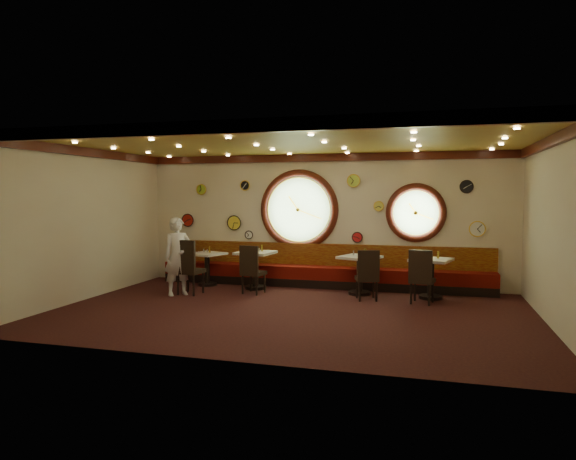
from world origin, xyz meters
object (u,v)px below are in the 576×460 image
at_px(condiment_c_salt, 354,253).
at_px(condiment_c_pepper, 359,254).
at_px(condiment_b_salt, 252,249).
at_px(table_c, 360,270).
at_px(table_b, 255,265).
at_px(table_d, 431,273).
at_px(condiment_b_pepper, 259,250).
at_px(condiment_d_pepper, 432,256).
at_px(condiment_a_pepper, 207,251).
at_px(table_a, 207,265).
at_px(chair_b, 251,266).
at_px(condiment_c_bottle, 365,252).
at_px(condiment_d_salt, 426,255).
at_px(waiter, 178,256).
at_px(condiment_b_bottle, 262,248).
at_px(chair_d, 421,273).
at_px(condiment_d_bottle, 438,255).
at_px(condiment_a_bottle, 210,250).
at_px(condiment_a_salt, 204,250).
at_px(chair_c, 368,272).
at_px(chair_a, 188,263).

xyz_separation_m(condiment_c_salt, condiment_c_pepper, (0.14, -0.19, -0.00)).
bearing_deg(condiment_b_salt, table_c, -0.69).
relative_size(table_b, table_d, 0.91).
height_order(condiment_b_pepper, condiment_d_pepper, condiment_b_pepper).
height_order(condiment_a_pepper, condiment_b_pepper, condiment_b_pepper).
distance_m(table_b, table_d, 3.99).
xyz_separation_m(table_a, table_b, (1.28, -0.10, 0.05)).
bearing_deg(table_b, condiment_b_salt, -179.80).
bearing_deg(chair_b, condiment_c_bottle, 27.67).
bearing_deg(condiment_b_pepper, condiment_d_salt, 0.18).
bearing_deg(table_a, waiter, -95.12).
bearing_deg(waiter, condiment_a_pepper, 38.84).
height_order(condiment_b_pepper, condiment_b_bottle, condiment_b_bottle).
bearing_deg(condiment_c_bottle, condiment_c_salt, -176.37).
xyz_separation_m(chair_d, condiment_c_pepper, (-1.35, 0.61, 0.27)).
xyz_separation_m(chair_b, condiment_d_bottle, (4.00, 0.61, 0.32)).
distance_m(table_d, condiment_a_pepper, 5.28).
bearing_deg(chair_b, condiment_a_bottle, 160.38).
xyz_separation_m(condiment_a_salt, condiment_c_bottle, (3.97, -0.10, 0.09)).
height_order(table_d, condiment_c_pepper, condiment_c_pepper).
bearing_deg(chair_b, condiment_d_salt, 21.06).
xyz_separation_m(table_b, chair_d, (3.80, -0.73, 0.08)).
relative_size(condiment_a_pepper, condiment_c_bottle, 0.53).
bearing_deg(table_a, condiment_d_salt, -0.86).
distance_m(chair_c, condiment_a_salt, 4.21).
bearing_deg(condiment_a_bottle, condiment_c_salt, -1.36).
bearing_deg(table_d, condiment_d_salt, 137.95).
bearing_deg(table_d, table_c, 178.22).
height_order(condiment_d_pepper, condiment_c_bottle, condiment_c_bottle).
height_order(condiment_d_salt, condiment_d_bottle, condiment_d_bottle).
xyz_separation_m(condiment_a_pepper, condiment_d_pepper, (5.29, -0.25, 0.07)).
height_order(condiment_c_salt, condiment_d_bottle, condiment_d_bottle).
bearing_deg(table_c, condiment_b_bottle, 177.77).
bearing_deg(condiment_d_bottle, condiment_b_bottle, 178.62).
xyz_separation_m(table_b, condiment_a_salt, (-1.41, 0.19, 0.29)).
relative_size(condiment_a_salt, condiment_a_pepper, 1.01).
height_order(table_c, condiment_d_pepper, condiment_d_pepper).
bearing_deg(condiment_c_pepper, condiment_c_salt, 127.22).
bearing_deg(chair_b, table_a, 162.86).
height_order(chair_c, condiment_b_salt, chair_c).
bearing_deg(condiment_a_bottle, condiment_b_pepper, -6.09).
bearing_deg(condiment_b_salt, chair_d, -10.60).
height_order(condiment_a_bottle, condiment_b_bottle, condiment_b_bottle).
xyz_separation_m(condiment_b_pepper, condiment_d_bottle, (4.04, -0.05, 0.02)).
relative_size(chair_c, condiment_a_salt, 7.76).
relative_size(table_d, condiment_b_salt, 9.67).
bearing_deg(table_c, condiment_b_pepper, 178.90).
relative_size(condiment_c_salt, condiment_b_pepper, 1.19).
xyz_separation_m(table_c, condiment_a_pepper, (-3.74, 0.16, 0.30)).
relative_size(table_a, chair_a, 1.22).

